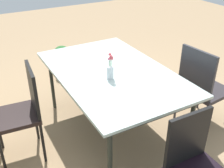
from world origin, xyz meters
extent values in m
plane|color=#9E7F5B|center=(0.00, 0.00, 0.00)|extent=(12.00, 12.00, 0.00)
cube|color=#B2C6C1|center=(0.04, -0.02, 0.74)|extent=(1.74, 1.10, 0.03)
cube|color=#232823|center=(0.04, -0.02, 0.72)|extent=(1.70, 1.08, 0.02)
cylinder|color=#232823|center=(-0.72, -0.46, 0.37)|extent=(0.04, 0.04, 0.73)
cylinder|color=#232823|center=(0.80, -0.46, 0.37)|extent=(0.04, 0.04, 0.73)
cylinder|color=#232823|center=(-0.72, 0.42, 0.37)|extent=(0.04, 0.04, 0.73)
cylinder|color=#232823|center=(0.80, 0.42, 0.37)|extent=(0.04, 0.04, 0.73)
cube|color=black|center=(-1.10, -0.02, 0.71)|extent=(0.04, 0.39, 0.44)
cube|color=black|center=(0.12, 0.99, 0.48)|extent=(0.45, 0.45, 0.04)
cube|color=black|center=(0.10, 0.79, 0.73)|extent=(0.40, 0.06, 0.47)
cylinder|color=black|center=(-0.05, 1.19, 0.24)|extent=(0.03, 0.03, 0.47)
cylinder|color=black|center=(-0.08, 0.82, 0.24)|extent=(0.03, 0.03, 0.47)
cylinder|color=black|center=(0.29, 0.78, 0.24)|extent=(0.03, 0.03, 0.47)
cube|color=#2B2629|center=(-0.35, -1.03, 0.45)|extent=(0.51, 0.51, 0.04)
cube|color=#2D2D33|center=(-0.37, -0.81, 0.72)|extent=(0.44, 0.07, 0.52)
cylinder|color=#2D2D33|center=(-0.12, -1.22, 0.22)|extent=(0.03, 0.03, 0.44)
cylinder|color=#2D2D33|center=(-0.16, -0.80, 0.22)|extent=(0.03, 0.03, 0.44)
cylinder|color=#2D2D33|center=(-0.58, -0.84, 0.22)|extent=(0.03, 0.03, 0.44)
cylinder|color=silver|center=(-0.09, 0.07, 0.82)|extent=(0.07, 0.07, 0.13)
cylinder|color=#2D662D|center=(-0.10, 0.07, 0.92)|extent=(0.01, 0.01, 0.15)
sphere|color=#DB4C56|center=(-0.10, 0.07, 1.00)|extent=(0.03, 0.03, 0.03)
cylinder|color=#2D662D|center=(-0.09, 0.06, 0.91)|extent=(0.01, 0.01, 0.13)
sphere|color=#DB4C56|center=(-0.09, 0.06, 0.98)|extent=(0.04, 0.04, 0.04)
cylinder|color=#2D662D|center=(-0.10, 0.07, 0.91)|extent=(0.01, 0.01, 0.12)
sphere|color=white|center=(-0.10, 0.07, 0.97)|extent=(0.03, 0.03, 0.03)
cylinder|color=#2D662D|center=(-0.09, 0.08, 0.91)|extent=(0.01, 0.01, 0.12)
sphere|color=pink|center=(-0.09, 0.08, 0.97)|extent=(0.03, 0.03, 0.03)
cylinder|color=#2D662D|center=(-0.08, 0.07, 0.93)|extent=(0.01, 0.01, 0.16)
sphere|color=#DB4C56|center=(-0.08, 0.07, 1.01)|extent=(0.03, 0.03, 0.03)
cylinder|color=gray|center=(1.68, -0.03, 0.11)|extent=(0.24, 0.24, 0.23)
sphere|color=#2D662D|center=(1.68, -0.03, 0.34)|extent=(0.27, 0.27, 0.27)
camera|label=1|loc=(-2.18, 1.21, 2.03)|focal=43.68mm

